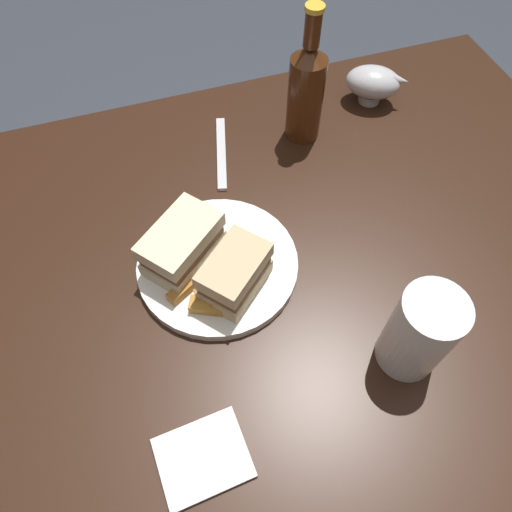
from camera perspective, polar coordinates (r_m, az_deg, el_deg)
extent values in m
plane|color=#333842|center=(1.39, 2.56, -16.62)|extent=(6.00, 6.00, 0.00)
cube|color=black|center=(1.06, 3.29, -11.28)|extent=(1.20, 0.92, 0.71)
cylinder|color=white|center=(0.73, -4.68, -1.02)|extent=(0.25, 0.25, 0.02)
cube|color=beige|center=(0.72, -8.76, 0.43)|extent=(0.14, 0.14, 0.03)
cube|color=brown|center=(0.71, -8.99, 1.41)|extent=(0.13, 0.13, 0.02)
cube|color=beige|center=(0.69, -9.23, 2.44)|extent=(0.14, 0.14, 0.03)
cube|color=#CCB284|center=(0.69, -2.53, -3.08)|extent=(0.12, 0.12, 0.03)
cube|color=brown|center=(0.67, -2.60, -2.16)|extent=(0.12, 0.11, 0.02)
cube|color=#CCB284|center=(0.65, -2.67, -1.19)|extent=(0.12, 0.12, 0.03)
cube|color=#B77F33|center=(0.72, -8.48, -1.09)|extent=(0.05, 0.04, 0.02)
cube|color=#AD702D|center=(0.69, -5.99, -4.76)|extent=(0.04, 0.02, 0.02)
cube|color=#B77F33|center=(0.68, -5.81, -6.07)|extent=(0.06, 0.04, 0.02)
cube|color=#B77F33|center=(0.68, -3.43, -5.40)|extent=(0.06, 0.02, 0.02)
cube|color=#AD702D|center=(0.69, -8.81, -4.21)|extent=(0.05, 0.04, 0.02)
cylinder|color=white|center=(0.64, 19.29, -8.82)|extent=(0.08, 0.08, 0.15)
cylinder|color=orange|center=(0.66, 18.77, -9.58)|extent=(0.07, 0.07, 0.10)
cylinder|color=#B7B7BC|center=(1.02, 13.65, 18.34)|extent=(0.04, 0.04, 0.02)
ellipsoid|color=#B7B7BC|center=(1.00, 14.07, 19.87)|extent=(0.13, 0.12, 0.06)
ellipsoid|color=#381E0F|center=(1.00, 14.16, 20.19)|extent=(0.11, 0.10, 0.02)
cone|color=#B7B7BC|center=(1.00, 17.21, 19.74)|extent=(0.04, 0.04, 0.02)
cylinder|color=#47230F|center=(0.88, 6.01, 18.47)|extent=(0.06, 0.06, 0.16)
cone|color=#47230F|center=(0.83, 6.61, 23.38)|extent=(0.06, 0.06, 0.02)
cylinder|color=#47230F|center=(0.81, 6.92, 25.79)|extent=(0.03, 0.03, 0.06)
cylinder|color=gold|center=(0.79, 7.20, 27.83)|extent=(0.03, 0.03, 0.01)
cube|color=white|center=(0.64, -6.46, -23.24)|extent=(0.12, 0.10, 0.01)
cube|color=silver|center=(0.89, -4.24, 12.44)|extent=(0.06, 0.18, 0.01)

